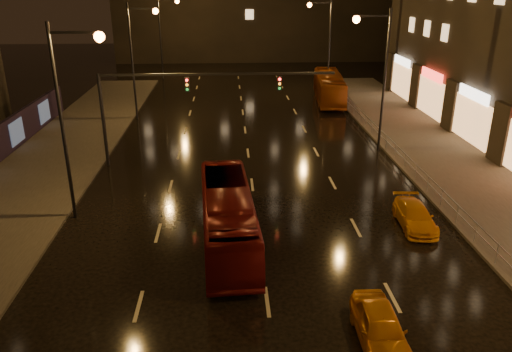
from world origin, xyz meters
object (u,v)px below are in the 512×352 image
at_px(bus_curb, 329,87).
at_px(taxi_far, 415,216).
at_px(bus_red, 228,216).
at_px(taxi_near, 380,328).

distance_m(bus_curb, taxi_far, 28.05).
xyz_separation_m(bus_red, bus_curb, (10.50, 29.11, 0.10)).
bearing_deg(bus_curb, taxi_near, -92.29).
relative_size(bus_red, taxi_near, 2.55).
bearing_deg(taxi_near, taxi_far, 64.59).
bearing_deg(taxi_far, bus_curb, 91.43).
height_order(bus_red, taxi_far, bus_red).
distance_m(taxi_near, taxi_far, 9.63).
relative_size(bus_curb, taxi_far, 2.69).
xyz_separation_m(bus_red, taxi_far, (9.50, 1.09, -0.80)).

